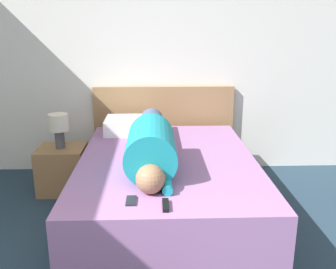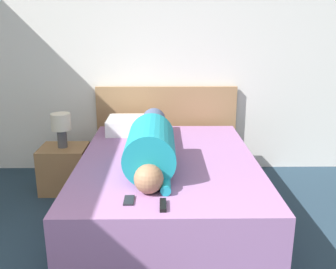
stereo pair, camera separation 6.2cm
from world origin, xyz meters
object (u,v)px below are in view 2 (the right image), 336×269
bed (168,189)px  pillow_near_headboard (132,125)px  tv_remote (163,205)px  nightstand (65,169)px  table_lamp (61,125)px  person_lying (151,142)px  cell_phone (129,200)px

bed → pillow_near_headboard: 0.93m
tv_remote → nightstand: bearing=123.9°
nightstand → pillow_near_headboard: pillow_near_headboard is taller
nightstand → pillow_near_headboard: size_ratio=0.91×
pillow_near_headboard → tv_remote: bearing=-79.2°
bed → table_lamp: (-1.04, 0.62, 0.40)m
pillow_near_headboard → table_lamp: bearing=-166.7°
table_lamp → person_lying: bearing=-37.0°
cell_phone → bed: bearing=72.1°
table_lamp → pillow_near_headboard: (0.68, 0.16, -0.05)m
table_lamp → bed: bearing=-30.6°
pillow_near_headboard → tv_remote: pillow_near_headboard is taller
bed → table_lamp: bearing=149.4°
bed → cell_phone: (-0.25, -0.79, 0.29)m
bed → tv_remote: size_ratio=13.59×
person_lying → cell_phone: 0.75m
tv_remote → pillow_near_headboard: bearing=100.8°
person_lying → cell_phone: (-0.12, -0.72, -0.15)m
bed → cell_phone: size_ratio=15.68×
bed → nightstand: bed is taller
nightstand → cell_phone: cell_phone is taller
nightstand → table_lamp: size_ratio=1.34×
nightstand → tv_remote: (1.00, -1.49, 0.34)m
bed → pillow_near_headboard: (-0.35, 0.78, 0.36)m
person_lying → pillow_near_headboard: size_ratio=3.24×
table_lamp → tv_remote: (1.00, -1.49, -0.11)m
person_lying → tv_remote: person_lying is taller
bed → pillow_near_headboard: pillow_near_headboard is taller
table_lamp → person_lying: person_lying is taller
tv_remote → table_lamp: bearing=123.9°
nightstand → tv_remote: size_ratio=3.06×
tv_remote → person_lying: bearing=96.6°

